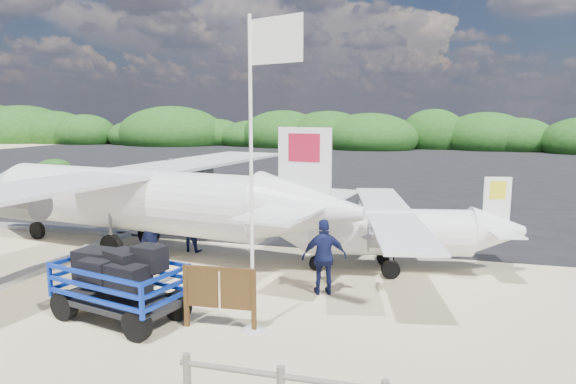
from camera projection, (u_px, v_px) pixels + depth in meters
The scene contains 10 objects.
ground at pixel (169, 290), 13.52m from camera, with size 160.00×160.00×0.00m, color beige.
asphalt_apron at pixel (345, 169), 42.12m from camera, with size 90.00×50.00×0.04m, color #B2B2B2, non-canonical shape.
vegetation_band at pixel (375, 148), 65.96m from camera, with size 124.00×8.00×4.40m, color #B2B2B2, non-canonical shape.
baggage_cart at pixel (121, 319), 11.61m from camera, with size 3.13×1.79×1.56m, color #0B2DAE, non-canonical shape.
flagpole at pixel (253, 330), 11.04m from camera, with size 1.31×0.55×6.54m, color white, non-canonical shape.
signboard at pixel (220, 329), 11.09m from camera, with size 1.73×0.16×1.42m, color #4D3216, non-canonical shape.
crew_a at pixel (149, 232), 16.37m from camera, with size 0.63×0.41×1.72m, color #121844.
crew_b at pixel (191, 228), 17.21m from camera, with size 0.76×0.59×1.56m, color #121844.
crew_c at pixel (324, 257), 13.12m from camera, with size 1.15×0.48×1.96m, color #121844.
aircraft_small at pixel (195, 165), 45.06m from camera, with size 7.51×7.51×2.70m, color #B2B2B2, non-canonical shape.
Camera 1 is at (6.42, -11.68, 4.65)m, focal length 32.00 mm.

